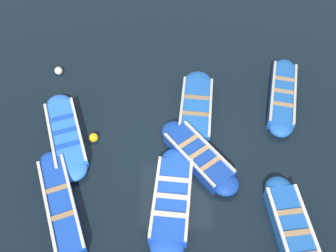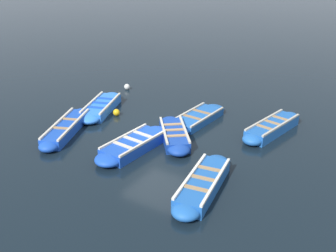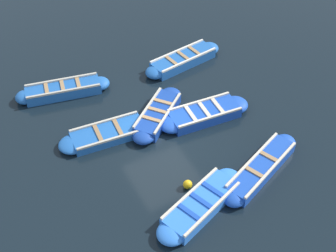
# 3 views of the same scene
# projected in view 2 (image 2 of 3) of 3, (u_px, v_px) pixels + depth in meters

# --- Properties ---
(ground_plane) EXTENTS (120.00, 120.00, 0.00)m
(ground_plane) POSITION_uv_depth(u_px,v_px,m) (161.00, 135.00, 14.99)
(ground_plane) COLOR black
(boat_stern_in) EXTENTS (3.54, 1.21, 0.36)m
(boat_stern_in) POSITION_uv_depth(u_px,v_px,m) (198.00, 118.00, 16.06)
(boat_stern_in) COLOR #1E59AD
(boat_stern_in) RESTS_ON ground
(boat_broadside) EXTENTS (3.66, 1.32, 0.46)m
(boat_broadside) POSITION_uv_depth(u_px,v_px,m) (203.00, 184.00, 11.48)
(boat_broadside) COLOR #1E59AD
(boat_broadside) RESTS_ON ground
(boat_mid_row) EXTENTS (3.52, 1.20, 0.45)m
(boat_mid_row) POSITION_uv_depth(u_px,v_px,m) (134.00, 145.00, 13.78)
(boat_mid_row) COLOR #1947B7
(boat_mid_row) RESTS_ON ground
(boat_near_quay) EXTENTS (2.96, 2.60, 0.44)m
(boat_near_quay) POSITION_uv_depth(u_px,v_px,m) (174.00, 135.00, 14.55)
(boat_near_quay) COLOR navy
(boat_near_quay) RESTS_ON ground
(boat_outer_right) EXTENTS (3.73, 2.04, 0.44)m
(boat_outer_right) POSITION_uv_depth(u_px,v_px,m) (66.00, 128.00, 15.07)
(boat_outer_right) COLOR #1947B7
(boat_outer_right) RESTS_ON ground
(boat_inner_gap) EXTENTS (3.62, 1.43, 0.47)m
(boat_inner_gap) POSITION_uv_depth(u_px,v_px,m) (272.00, 128.00, 15.09)
(boat_inner_gap) COLOR #1E59AD
(boat_inner_gap) RESTS_ON ground
(boat_centre) EXTENTS (3.57, 1.99, 0.43)m
(boat_centre) POSITION_uv_depth(u_px,v_px,m) (101.00, 107.00, 17.08)
(boat_centre) COLOR blue
(boat_centre) RESTS_ON ground
(buoy_orange_near) EXTENTS (0.29, 0.29, 0.29)m
(buoy_orange_near) POSITION_uv_depth(u_px,v_px,m) (116.00, 112.00, 16.63)
(buoy_orange_near) COLOR #EAB214
(buoy_orange_near) RESTS_ON ground
(buoy_yellow_far) EXTENTS (0.29, 0.29, 0.29)m
(buoy_yellow_far) POSITION_uv_depth(u_px,v_px,m) (127.00, 87.00, 19.70)
(buoy_yellow_far) COLOR silver
(buoy_yellow_far) RESTS_ON ground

